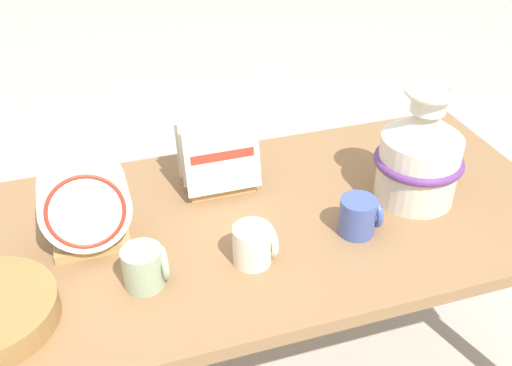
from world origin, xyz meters
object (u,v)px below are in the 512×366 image
object	(u,v)px
mug_cream_glaze	(254,244)
mug_cobalt_glaze	(359,216)
ceramic_vase	(420,153)
mug_sage_glaze	(145,267)
dish_rack_square_plates	(218,159)
dish_rack_round_plates	(86,209)

from	to	relation	value
mug_cream_glaze	mug_cobalt_glaze	size ratio (longest dim) A/B	1.00
ceramic_vase	mug_sage_glaze	world-z (taller)	ceramic_vase
mug_sage_glaze	ceramic_vase	bearing A→B (deg)	8.89
mug_cream_glaze	mug_sage_glaze	distance (m)	0.25
dish_rack_square_plates	mug_cream_glaze	xyz separation A→B (m)	(-0.00, -0.32, -0.03)
ceramic_vase	mug_cream_glaze	world-z (taller)	ceramic_vase
dish_rack_round_plates	mug_sage_glaze	world-z (taller)	dish_rack_round_plates
dish_rack_round_plates	mug_cream_glaze	world-z (taller)	dish_rack_round_plates
dish_rack_round_plates	mug_cream_glaze	xyz separation A→B (m)	(0.35, -0.18, -0.05)
dish_rack_square_plates	mug_sage_glaze	size ratio (longest dim) A/B	2.26
mug_sage_glaze	mug_cobalt_glaze	bearing A→B (deg)	2.61
ceramic_vase	mug_sage_glaze	xyz separation A→B (m)	(-0.72, -0.11, -0.09)
ceramic_vase	dish_rack_square_plates	xyz separation A→B (m)	(-0.47, 0.21, -0.05)
mug_cobalt_glaze	mug_sage_glaze	world-z (taller)	same
dish_rack_square_plates	mug_cream_glaze	bearing A→B (deg)	-90.33
dish_rack_round_plates	mug_sage_glaze	distance (m)	0.21
dish_rack_round_plates	mug_cobalt_glaze	distance (m)	0.64
ceramic_vase	dish_rack_round_plates	distance (m)	0.83
dish_rack_round_plates	mug_cream_glaze	size ratio (longest dim) A/B	2.34
ceramic_vase	mug_cream_glaze	xyz separation A→B (m)	(-0.48, -0.11, -0.09)
dish_rack_round_plates	mug_cobalt_glaze	world-z (taller)	dish_rack_round_plates
mug_cream_glaze	dish_rack_round_plates	bearing A→B (deg)	153.18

